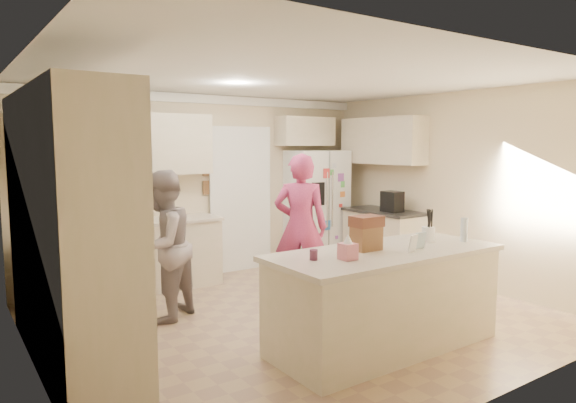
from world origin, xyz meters
TOP-DOWN VIEW (x-y plane):
  - floor at (0.00, 0.00)m, footprint 5.20×4.60m
  - ceiling at (0.00, 0.00)m, footprint 5.20×4.60m
  - wall_back at (0.00, 2.31)m, footprint 5.20×0.02m
  - wall_front at (0.00, -2.31)m, footprint 5.20×0.02m
  - wall_left at (-2.61, 0.00)m, footprint 0.02×4.60m
  - wall_right at (2.61, 0.00)m, footprint 0.02×4.60m
  - crown_back at (0.00, 2.26)m, footprint 5.20×0.08m
  - pantry_bank at (-2.30, 0.20)m, footprint 0.60×2.60m
  - back_base_cab at (-1.15, 2.00)m, footprint 2.20×0.60m
  - back_countertop at (-1.15, 1.99)m, footprint 2.24×0.63m
  - back_upper_cab at (-1.15, 2.12)m, footprint 2.20×0.35m
  - doorway_opening at (0.55, 2.28)m, footprint 0.90×0.06m
  - doorway_casing at (0.55, 2.24)m, footprint 1.02×0.03m
  - wall_frame_upper at (0.02, 2.27)m, footprint 0.15×0.02m
  - wall_frame_lower at (0.02, 2.27)m, footprint 0.15×0.02m
  - refrigerator at (1.78, 2.03)m, footprint 0.93×0.74m
  - fridge_seam at (1.78, 1.67)m, footprint 0.02×0.02m
  - fridge_dispenser at (1.56, 1.66)m, footprint 0.22×0.03m
  - fridge_handle_l at (1.73, 1.66)m, footprint 0.02×0.02m
  - fridge_handle_r at (1.83, 1.66)m, footprint 0.02×0.02m
  - over_fridge_cab at (1.65, 2.12)m, footprint 0.95×0.35m
  - right_base_cab at (2.30, 1.00)m, footprint 0.60×1.20m
  - right_countertop at (2.29, 1.00)m, footprint 0.63×1.24m
  - right_upper_cab at (2.43, 1.20)m, footprint 0.35×1.50m
  - coffee_maker at (2.25, 0.80)m, footprint 0.22×0.28m
  - island_base at (0.20, -1.10)m, footprint 2.20×0.90m
  - island_top at (0.20, -1.10)m, footprint 2.28×0.96m
  - utensil_crock at (0.85, -1.05)m, footprint 0.13×0.13m
  - tissue_box at (-0.35, -1.20)m, footprint 0.13×0.13m
  - tissue_plume at (-0.35, -1.20)m, footprint 0.08×0.08m
  - dollhouse_body at (0.05, -1.00)m, footprint 0.26×0.18m
  - dollhouse_roof at (0.05, -1.00)m, footprint 0.28×0.20m
  - jam_jar at (-0.60, -1.05)m, footprint 0.07×0.07m
  - greeting_card_a at (0.35, -1.30)m, footprint 0.12×0.06m
  - greeting_card_b at (0.50, -1.25)m, footprint 0.12×0.05m
  - water_bottle at (1.15, -1.25)m, footprint 0.07×0.07m
  - shaker_salt at (1.02, -0.88)m, footprint 0.05×0.05m
  - shaker_pepper at (1.09, -0.88)m, footprint 0.05×0.05m
  - teen_boy at (-1.23, 0.79)m, footprint 1.00×0.95m
  - teen_girl at (0.44, 0.57)m, footprint 0.77×0.76m
  - fridge_magnets at (1.78, 1.66)m, footprint 0.76×0.02m

SIDE VIEW (x-z plane):
  - floor at x=0.00m, z-range -0.02..0.00m
  - back_base_cab at x=-1.15m, z-range 0.00..0.88m
  - right_base_cab at x=2.30m, z-range 0.00..0.88m
  - island_base at x=0.20m, z-range 0.00..0.88m
  - teen_boy at x=-1.23m, z-range 0.00..1.63m
  - teen_girl at x=0.44m, z-range 0.00..1.79m
  - back_countertop at x=-1.15m, z-range 0.88..0.92m
  - refrigerator at x=1.78m, z-range 0.00..1.80m
  - fridge_seam at x=1.78m, z-range 0.01..1.79m
  - right_countertop at x=2.29m, z-range 0.88..0.92m
  - island_top at x=0.20m, z-range 0.88..0.93m
  - fridge_magnets at x=1.78m, z-range 0.18..1.62m
  - jam_jar at x=-0.60m, z-range 0.93..1.02m
  - shaker_salt at x=1.02m, z-range 0.93..1.02m
  - shaker_pepper at x=1.09m, z-range 0.93..1.02m
  - tissue_box at x=-0.35m, z-range 0.93..1.07m
  - utensil_crock at x=0.85m, z-range 0.93..1.07m
  - greeting_card_a at x=0.35m, z-range 0.93..1.08m
  - greeting_card_b at x=0.50m, z-range 0.93..1.08m
  - dollhouse_body at x=0.05m, z-range 0.93..1.15m
  - water_bottle at x=1.15m, z-range 0.92..1.17m
  - doorway_opening at x=0.55m, z-range 0.00..2.10m
  - doorway_casing at x=0.55m, z-range -0.06..2.16m
  - fridge_handle_l at x=1.73m, z-range 0.62..1.48m
  - fridge_handle_r at x=1.83m, z-range 0.62..1.48m
  - coffee_maker at x=2.25m, z-range 0.92..1.22m
  - tissue_plume at x=-0.35m, z-range 1.06..1.15m
  - fridge_dispenser at x=1.56m, z-range 0.97..1.32m
  - pantry_bank at x=-2.30m, z-range 0.00..2.35m
  - dollhouse_roof at x=0.05m, z-range 1.15..1.25m
  - wall_frame_lower at x=0.02m, z-range 1.18..1.38m
  - wall_back at x=0.00m, z-range 0.00..2.60m
  - wall_front at x=0.00m, z-range 0.00..2.60m
  - wall_left at x=-2.61m, z-range 0.00..2.60m
  - wall_right at x=2.61m, z-range 0.00..2.60m
  - wall_frame_upper at x=0.02m, z-range 1.45..1.65m
  - back_upper_cab at x=-1.15m, z-range 1.50..2.30m
  - right_upper_cab at x=2.43m, z-range 1.60..2.30m
  - over_fridge_cab at x=1.65m, z-range 1.88..2.33m
  - crown_back at x=0.00m, z-range 2.47..2.59m
  - ceiling at x=0.00m, z-range 2.60..2.62m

